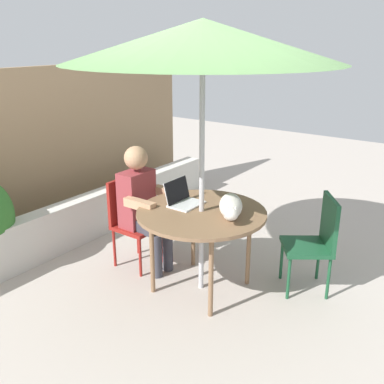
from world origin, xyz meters
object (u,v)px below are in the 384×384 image
at_px(patio_table, 201,217).
at_px(person_seated, 143,202).
at_px(patio_umbrella, 203,41).
at_px(chair_occupied, 131,215).
at_px(chair_empty, 317,237).
at_px(laptop, 182,197).
at_px(cat, 231,207).

distance_m(patio_table, person_seated, 0.68).
xyz_separation_m(patio_umbrella, chair_occupied, (0.00, 0.83, -1.61)).
distance_m(chair_empty, laptop, 1.23).
distance_m(chair_occupied, person_seated, 0.23).
bearing_deg(chair_occupied, patio_table, -90.00).
bearing_deg(person_seated, chair_empty, -68.92).
bearing_deg(laptop, patio_umbrella, -98.40).
distance_m(patio_table, cat, 0.30).
relative_size(chair_occupied, chair_empty, 1.00).
bearing_deg(chair_occupied, chair_empty, -70.76).
bearing_deg(chair_empty, cat, 133.83).
bearing_deg(chair_empty, person_seated, 111.08).
distance_m(patio_umbrella, person_seated, 1.59).
xyz_separation_m(chair_occupied, cat, (0.04, -1.10, 0.33)).
distance_m(patio_table, patio_umbrella, 1.43).
bearing_deg(chair_empty, patio_table, 125.07).
relative_size(patio_umbrella, laptop, 7.58).
bearing_deg(chair_occupied, laptop, -86.60).
relative_size(patio_table, patio_umbrella, 0.49).
xyz_separation_m(patio_umbrella, person_seated, (0.00, 0.68, -1.44)).
bearing_deg(patio_table, patio_umbrella, 0.00).
bearing_deg(patio_table, person_seated, 90.00).
height_order(patio_umbrella, person_seated, patio_umbrella).
bearing_deg(person_seated, patio_umbrella, -90.00).
bearing_deg(patio_umbrella, patio_table, 0.00).
bearing_deg(cat, chair_occupied, 92.15).
height_order(chair_occupied, person_seated, person_seated).
relative_size(patio_umbrella, chair_occupied, 2.62).
bearing_deg(cat, person_seated, 92.51).
bearing_deg(chair_empty, laptop, 117.06).
distance_m(patio_umbrella, chair_empty, 1.90).
relative_size(patio_umbrella, chair_empty, 2.62).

